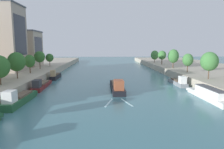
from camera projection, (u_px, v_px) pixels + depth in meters
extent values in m
cube|color=#B2A893|center=(220.00, 74.00, 74.00)|extent=(36.00, 170.00, 2.53)
cube|color=black|center=(117.00, 87.00, 53.17)|extent=(3.15, 16.08, 1.15)
cube|color=black|center=(115.00, 81.00, 61.43)|extent=(2.84, 1.27, 0.94)
cube|color=black|center=(117.00, 85.00, 53.09)|extent=(3.21, 16.08, 0.06)
cube|color=#9E5133|center=(119.00, 85.00, 47.53)|extent=(2.27, 3.23, 2.22)
cube|color=black|center=(118.00, 82.00, 49.08)|extent=(1.79, 0.05, 0.62)
cube|color=brown|center=(116.00, 83.00, 54.64)|extent=(2.41, 8.37, 0.36)
cylinder|color=#232328|center=(120.00, 87.00, 48.27)|extent=(0.07, 0.07, 1.10)
cube|color=silver|center=(127.00, 102.00, 41.12)|extent=(2.06, 5.85, 0.03)
cube|color=silver|center=(109.00, 103.00, 40.93)|extent=(1.94, 5.88, 0.03)
cube|color=#235633|center=(20.00, 100.00, 40.41)|extent=(2.70, 12.13, 1.27)
cube|color=#235633|center=(32.00, 92.00, 46.71)|extent=(2.35, 1.31, 1.00)
cube|color=#235633|center=(20.00, 97.00, 40.31)|extent=(2.75, 12.13, 0.06)
cube|color=white|center=(9.00, 97.00, 36.10)|extent=(1.89, 2.45, 2.13)
cube|color=black|center=(13.00, 93.00, 37.26)|extent=(1.47, 0.06, 0.60)
cube|color=brown|center=(22.00, 94.00, 41.48)|extent=(2.04, 6.32, 0.36)
cylinder|color=#232328|center=(13.00, 99.00, 36.65)|extent=(0.07, 0.07, 1.10)
cube|color=maroon|center=(42.00, 86.00, 55.72)|extent=(2.79, 13.35, 0.92)
cube|color=maroon|center=(48.00, 81.00, 62.60)|extent=(2.28, 1.27, 0.82)
cube|color=maroon|center=(42.00, 84.00, 55.65)|extent=(2.84, 13.35, 0.06)
cube|color=#38383D|center=(37.00, 84.00, 51.05)|extent=(1.86, 2.71, 1.94)
cube|color=black|center=(38.00, 82.00, 52.33)|extent=(1.42, 0.08, 0.54)
cube|color=brown|center=(43.00, 83.00, 56.93)|extent=(2.07, 6.96, 0.36)
cylinder|color=#232328|center=(39.00, 85.00, 51.66)|extent=(0.07, 0.07, 1.10)
cube|color=black|center=(55.00, 77.00, 70.99)|extent=(2.02, 9.35, 1.24)
cube|color=black|center=(59.00, 75.00, 75.95)|extent=(1.90, 1.26, 0.99)
cube|color=black|center=(55.00, 75.00, 70.90)|extent=(2.06, 9.35, 0.06)
cube|color=tan|center=(53.00, 73.00, 67.61)|extent=(1.51, 1.87, 2.07)
cube|color=black|center=(54.00, 72.00, 68.50)|extent=(1.20, 0.03, 0.58)
cube|color=brown|center=(56.00, 74.00, 71.80)|extent=(1.57, 4.86, 0.36)
cylinder|color=#232328|center=(54.00, 74.00, 68.06)|extent=(0.07, 0.07, 1.10)
cube|color=silver|center=(208.00, 97.00, 43.63)|extent=(2.82, 14.58, 1.02)
cube|color=silver|center=(192.00, 89.00, 51.13)|extent=(2.38, 1.28, 0.87)
cube|color=silver|center=(208.00, 94.00, 43.55)|extent=(2.87, 14.58, 0.06)
cube|color=white|center=(210.00, 92.00, 42.73)|extent=(2.25, 9.34, 1.43)
cube|color=#4C4C51|center=(210.00, 88.00, 42.62)|extent=(2.41, 9.63, 0.08)
cylinder|color=#232328|center=(222.00, 97.00, 39.19)|extent=(0.07, 0.07, 1.10)
cube|color=gray|center=(178.00, 83.00, 59.98)|extent=(2.29, 10.81, 1.00)
cube|color=gray|center=(171.00, 79.00, 65.65)|extent=(2.07, 1.24, 0.86)
cube|color=gray|center=(178.00, 81.00, 59.90)|extent=(2.34, 10.81, 0.06)
cube|color=white|center=(183.00, 80.00, 56.14)|extent=(1.65, 2.18, 1.97)
cube|color=black|center=(181.00, 78.00, 57.17)|extent=(1.30, 0.05, 0.55)
cube|color=brown|center=(176.00, 80.00, 60.94)|extent=(1.75, 5.63, 0.36)
cylinder|color=#232328|center=(183.00, 81.00, 56.63)|extent=(0.07, 0.07, 1.10)
cylinder|color=brown|center=(0.00, 79.00, 46.47)|extent=(0.37, 0.37, 2.69)
cylinder|color=brown|center=(17.00, 73.00, 55.42)|extent=(0.27, 0.27, 3.13)
ellipsoid|color=#336B2D|center=(16.00, 62.00, 55.00)|extent=(4.65, 4.65, 5.19)
cylinder|color=brown|center=(30.00, 69.00, 66.41)|extent=(0.35, 0.35, 2.79)
ellipsoid|color=#336B2D|center=(30.00, 61.00, 66.06)|extent=(3.42, 3.42, 4.11)
cylinder|color=brown|center=(40.00, 64.00, 77.95)|extent=(0.30, 0.30, 3.53)
ellipsoid|color=#336B2D|center=(40.00, 57.00, 77.54)|extent=(4.07, 4.07, 4.27)
cylinder|color=brown|center=(50.00, 63.00, 89.14)|extent=(0.25, 0.25, 2.73)
ellipsoid|color=#336B2D|center=(50.00, 58.00, 88.82)|extent=(3.39, 3.39, 3.57)
cylinder|color=brown|center=(209.00, 73.00, 54.36)|extent=(0.28, 0.28, 3.36)
ellipsoid|color=#427F3D|center=(209.00, 61.00, 53.93)|extent=(4.57, 4.57, 5.04)
cylinder|color=brown|center=(187.00, 68.00, 68.53)|extent=(0.31, 0.31, 3.04)
ellipsoid|color=#427F3D|center=(188.00, 60.00, 68.16)|extent=(3.53, 3.53, 4.18)
cylinder|color=brown|center=(173.00, 64.00, 81.77)|extent=(0.39, 0.39, 3.26)
ellipsoid|color=#427F3D|center=(173.00, 56.00, 81.33)|extent=(4.29, 4.29, 5.46)
cylinder|color=brown|center=(162.00, 61.00, 97.66)|extent=(0.34, 0.34, 3.28)
ellipsoid|color=#427F3D|center=(162.00, 55.00, 97.27)|extent=(3.89, 3.89, 4.27)
cylinder|color=brown|center=(155.00, 60.00, 110.16)|extent=(0.30, 0.30, 2.56)
ellipsoid|color=#427F3D|center=(155.00, 55.00, 109.79)|extent=(4.16, 4.16, 4.92)
cube|color=#232833|center=(21.00, 35.00, 70.12)|extent=(0.04, 9.92, 13.52)
cube|color=#B2A38E|center=(20.00, 49.00, 87.87)|extent=(15.85, 12.72, 14.78)
cube|color=#565B66|center=(19.00, 31.00, 86.80)|extent=(16.33, 13.11, 0.50)
cube|color=#232833|center=(39.00, 48.00, 88.11)|extent=(0.04, 10.18, 8.87)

